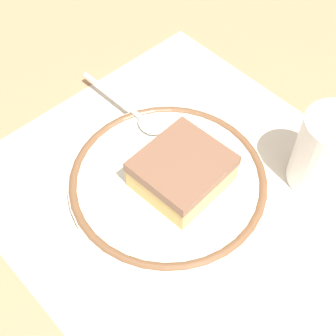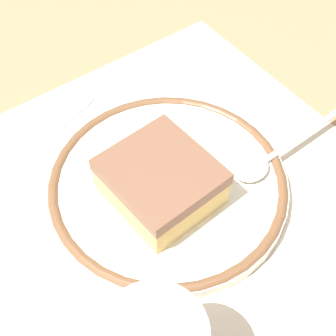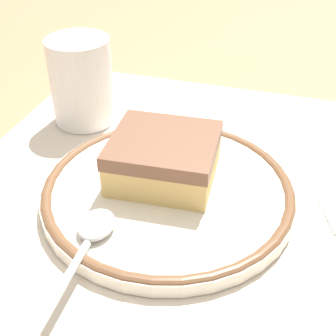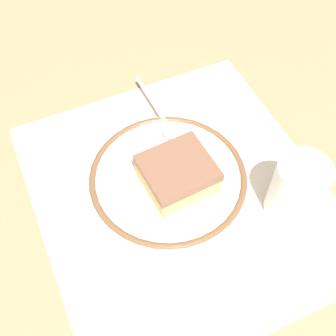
{
  "view_description": "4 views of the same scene",
  "coord_description": "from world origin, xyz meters",
  "views": [
    {
      "loc": [
        0.19,
        -0.21,
        0.44
      ],
      "look_at": [
        -0.02,
        -0.01,
        0.03
      ],
      "focal_mm": 51.52,
      "sensor_mm": 36.0,
      "label": 1
    },
    {
      "loc": [
        0.13,
        0.21,
        0.38
      ],
      "look_at": [
        -0.02,
        -0.01,
        0.03
      ],
      "focal_mm": 53.73,
      "sensor_mm": 36.0,
      "label": 2
    },
    {
      "loc": [
        -0.32,
        -0.1,
        0.26
      ],
      "look_at": [
        -0.02,
        -0.01,
        0.03
      ],
      "focal_mm": 49.46,
      "sensor_mm": 36.0,
      "label": 3
    },
    {
      "loc": [
        0.27,
        -0.14,
        0.5
      ],
      "look_at": [
        -0.02,
        -0.01,
        0.03
      ],
      "focal_mm": 46.56,
      "sensor_mm": 36.0,
      "label": 4
    }
  ],
  "objects": [
    {
      "name": "spoon",
      "position": [
        -0.11,
        0.03,
        0.02
      ],
      "size": [
        0.14,
        0.03,
        0.01
      ],
      "color": "silver",
      "rests_on": "plate"
    },
    {
      "name": "placemat",
      "position": [
        0.0,
        0.0,
        0.0
      ],
      "size": [
        0.41,
        0.37,
        0.0
      ],
      "primitive_type": "cube",
      "color": "beige",
      "rests_on": "ground_plane"
    },
    {
      "name": "cake_slice",
      "position": [
        -0.01,
        -0.0,
        0.03
      ],
      "size": [
        0.09,
        0.09,
        0.04
      ],
      "color": "#DBB76B",
      "rests_on": "plate"
    },
    {
      "name": "cup",
      "position": [
        0.08,
        0.12,
        0.04
      ],
      "size": [
        0.07,
        0.07,
        0.09
      ],
      "color": "white",
      "rests_on": "placemat"
    },
    {
      "name": "plate",
      "position": [
        -0.02,
        -0.01,
        0.01
      ],
      "size": [
        0.22,
        0.22,
        0.01
      ],
      "color": "silver",
      "rests_on": "placemat"
    },
    {
      "name": "sugar_packet",
      "position": [
        0.0,
        -0.15,
        0.0
      ],
      "size": [
        0.06,
        0.04,
        0.01
      ],
      "primitive_type": "cube",
      "rotation": [
        0.0,
        0.0,
        0.34
      ],
      "color": "white",
      "rests_on": "placemat"
    },
    {
      "name": "ground_plane",
      "position": [
        0.0,
        0.0,
        0.0
      ],
      "size": [
        2.4,
        2.4,
        0.0
      ],
      "primitive_type": "plane",
      "color": "#9E7551"
    }
  ]
}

